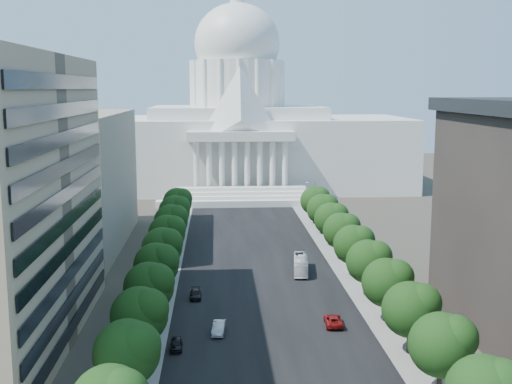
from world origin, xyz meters
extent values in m
cube|color=black|center=(0.00, 90.00, 0.00)|extent=(30.00, 260.00, 0.01)
cube|color=gray|center=(-19.00, 90.00, 0.00)|extent=(8.00, 260.00, 0.02)
cube|color=gray|center=(19.00, 90.00, 0.00)|extent=(8.00, 260.00, 0.02)
cube|color=white|center=(0.00, 185.00, 12.50)|extent=(120.00, 50.00, 25.00)
cube|color=white|center=(0.00, 185.00, 27.00)|extent=(60.00, 40.00, 4.00)
cube|color=white|center=(0.00, 158.00, 20.50)|extent=(34.00, 8.00, 3.00)
cylinder|color=white|center=(0.00, 185.00, 37.00)|extent=(32.00, 32.00, 16.00)
ellipsoid|color=white|center=(0.00, 185.00, 51.00)|extent=(30.00, 30.00, 27.60)
cylinder|color=white|center=(0.00, 185.00, 64.00)|extent=(4.80, 4.80, 7.00)
cube|color=gray|center=(-48.00, 100.00, 15.00)|extent=(38.00, 52.00, 30.00)
sphere|color=black|center=(-18.00, 24.00, 6.17)|extent=(7.60, 7.60, 7.60)
sphere|color=black|center=(-16.67, 23.24, 7.31)|extent=(5.32, 5.32, 5.32)
cylinder|color=#33261C|center=(-18.00, 36.00, 1.47)|extent=(0.56, 0.56, 2.94)
sphere|color=black|center=(-18.00, 36.00, 6.17)|extent=(7.60, 7.60, 7.60)
sphere|color=black|center=(-16.67, 35.24, 7.31)|extent=(5.32, 5.32, 5.32)
cylinder|color=#33261C|center=(-18.00, 48.00, 1.47)|extent=(0.56, 0.56, 2.94)
sphere|color=black|center=(-18.00, 48.00, 6.17)|extent=(7.60, 7.60, 7.60)
sphere|color=black|center=(-16.67, 47.24, 7.31)|extent=(5.32, 5.32, 5.32)
cylinder|color=#33261C|center=(-18.00, 60.00, 1.47)|extent=(0.56, 0.56, 2.94)
sphere|color=black|center=(-18.00, 60.00, 6.17)|extent=(7.60, 7.60, 7.60)
sphere|color=black|center=(-16.67, 59.24, 7.31)|extent=(5.32, 5.32, 5.32)
cylinder|color=#33261C|center=(-18.00, 72.00, 1.47)|extent=(0.56, 0.56, 2.94)
sphere|color=black|center=(-18.00, 72.00, 6.17)|extent=(7.60, 7.60, 7.60)
sphere|color=black|center=(-16.67, 71.24, 7.31)|extent=(5.32, 5.32, 5.32)
cylinder|color=#33261C|center=(-18.00, 84.00, 1.47)|extent=(0.56, 0.56, 2.94)
sphere|color=black|center=(-18.00, 84.00, 6.17)|extent=(7.60, 7.60, 7.60)
sphere|color=black|center=(-16.67, 83.24, 7.31)|extent=(5.32, 5.32, 5.32)
cylinder|color=#33261C|center=(-18.00, 96.00, 1.47)|extent=(0.56, 0.56, 2.94)
sphere|color=black|center=(-18.00, 96.00, 6.17)|extent=(7.60, 7.60, 7.60)
sphere|color=black|center=(-16.67, 95.24, 7.31)|extent=(5.32, 5.32, 5.32)
cylinder|color=#33261C|center=(-18.00, 108.00, 1.47)|extent=(0.56, 0.56, 2.94)
sphere|color=black|center=(-18.00, 108.00, 6.17)|extent=(7.60, 7.60, 7.60)
sphere|color=black|center=(-16.67, 107.24, 7.31)|extent=(5.32, 5.32, 5.32)
cylinder|color=#33261C|center=(-18.00, 120.00, 1.47)|extent=(0.56, 0.56, 2.94)
sphere|color=black|center=(-18.00, 120.00, 6.17)|extent=(7.60, 7.60, 7.60)
sphere|color=black|center=(-16.67, 119.24, 7.31)|extent=(5.32, 5.32, 5.32)
cylinder|color=#33261C|center=(18.00, 24.00, 1.47)|extent=(0.56, 0.56, 2.94)
sphere|color=black|center=(18.00, 24.00, 6.17)|extent=(7.60, 7.60, 7.60)
sphere|color=black|center=(19.33, 23.24, 7.31)|extent=(5.32, 5.32, 5.32)
cylinder|color=#33261C|center=(18.00, 36.00, 1.47)|extent=(0.56, 0.56, 2.94)
sphere|color=black|center=(18.00, 36.00, 6.17)|extent=(7.60, 7.60, 7.60)
sphere|color=black|center=(19.33, 35.24, 7.31)|extent=(5.32, 5.32, 5.32)
cylinder|color=#33261C|center=(18.00, 48.00, 1.47)|extent=(0.56, 0.56, 2.94)
sphere|color=black|center=(18.00, 48.00, 6.17)|extent=(7.60, 7.60, 7.60)
sphere|color=black|center=(19.33, 47.24, 7.31)|extent=(5.32, 5.32, 5.32)
cylinder|color=#33261C|center=(18.00, 60.00, 1.47)|extent=(0.56, 0.56, 2.94)
sphere|color=black|center=(18.00, 60.00, 6.17)|extent=(7.60, 7.60, 7.60)
sphere|color=black|center=(19.33, 59.24, 7.31)|extent=(5.32, 5.32, 5.32)
cylinder|color=#33261C|center=(18.00, 72.00, 1.47)|extent=(0.56, 0.56, 2.94)
sphere|color=black|center=(18.00, 72.00, 6.17)|extent=(7.60, 7.60, 7.60)
sphere|color=black|center=(19.33, 71.24, 7.31)|extent=(5.32, 5.32, 5.32)
cylinder|color=#33261C|center=(18.00, 84.00, 1.47)|extent=(0.56, 0.56, 2.94)
sphere|color=black|center=(18.00, 84.00, 6.17)|extent=(7.60, 7.60, 7.60)
sphere|color=black|center=(19.33, 83.24, 7.31)|extent=(5.32, 5.32, 5.32)
cylinder|color=#33261C|center=(18.00, 96.00, 1.47)|extent=(0.56, 0.56, 2.94)
sphere|color=black|center=(18.00, 96.00, 6.17)|extent=(7.60, 7.60, 7.60)
sphere|color=black|center=(19.33, 95.24, 7.31)|extent=(5.32, 5.32, 5.32)
cylinder|color=#33261C|center=(18.00, 108.00, 1.47)|extent=(0.56, 0.56, 2.94)
sphere|color=black|center=(18.00, 108.00, 6.17)|extent=(7.60, 7.60, 7.60)
sphere|color=black|center=(19.33, 107.24, 7.31)|extent=(5.32, 5.32, 5.32)
cylinder|color=#33261C|center=(18.00, 120.00, 1.47)|extent=(0.56, 0.56, 2.94)
sphere|color=black|center=(18.00, 120.00, 6.17)|extent=(7.60, 7.60, 7.60)
sphere|color=black|center=(19.33, 119.24, 7.31)|extent=(5.32, 5.32, 5.32)
cylinder|color=gray|center=(19.30, 10.00, 8.80)|extent=(2.40, 0.14, 0.14)
sphere|color=gray|center=(18.20, 10.00, 8.70)|extent=(0.44, 0.44, 0.44)
cylinder|color=gray|center=(20.50, 35.00, 4.50)|extent=(0.18, 0.18, 9.00)
cylinder|color=gray|center=(19.30, 35.00, 8.80)|extent=(2.40, 0.14, 0.14)
sphere|color=gray|center=(18.20, 35.00, 8.70)|extent=(0.44, 0.44, 0.44)
cylinder|color=gray|center=(20.50, 60.00, 4.50)|extent=(0.18, 0.18, 9.00)
cylinder|color=gray|center=(19.30, 60.00, 8.80)|extent=(2.40, 0.14, 0.14)
sphere|color=gray|center=(18.20, 60.00, 8.70)|extent=(0.44, 0.44, 0.44)
cylinder|color=gray|center=(20.50, 85.00, 4.50)|extent=(0.18, 0.18, 9.00)
cylinder|color=gray|center=(19.30, 85.00, 8.80)|extent=(2.40, 0.14, 0.14)
sphere|color=gray|center=(18.20, 85.00, 8.70)|extent=(0.44, 0.44, 0.44)
cylinder|color=gray|center=(20.50, 110.00, 4.50)|extent=(0.18, 0.18, 9.00)
cylinder|color=gray|center=(19.30, 110.00, 8.80)|extent=(2.40, 0.14, 0.14)
sphere|color=gray|center=(18.20, 110.00, 8.70)|extent=(0.44, 0.44, 0.44)
cylinder|color=gray|center=(20.50, 135.00, 4.50)|extent=(0.18, 0.18, 9.00)
cylinder|color=gray|center=(19.30, 135.00, 8.80)|extent=(2.40, 0.14, 0.14)
sphere|color=gray|center=(18.20, 135.00, 8.70)|extent=(0.44, 0.44, 0.44)
imported|color=black|center=(-13.50, 39.20, 0.71)|extent=(1.80, 4.22, 1.42)
imported|color=#A4A6AC|center=(-7.62, 44.65, 0.83)|extent=(2.26, 5.17, 1.65)
imported|color=maroon|center=(9.69, 46.72, 0.77)|extent=(2.88, 5.68, 1.54)
imported|color=black|center=(-11.51, 60.75, 0.68)|extent=(2.00, 4.72, 1.36)
imported|color=silver|center=(8.46, 75.08, 1.56)|extent=(3.94, 11.42, 3.12)
camera|label=1|loc=(-7.73, -44.80, 35.52)|focal=45.00mm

